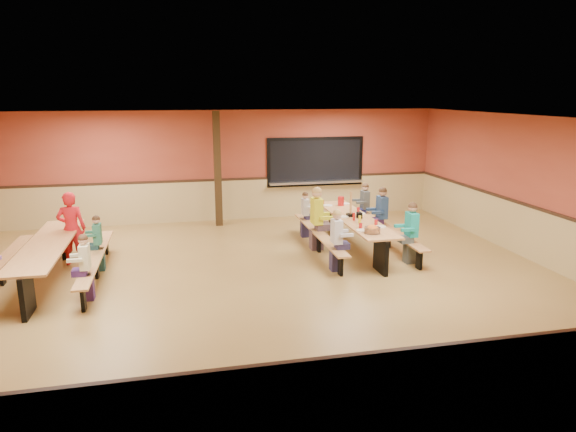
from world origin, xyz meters
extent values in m
plane|color=olive|center=(0.00, 0.00, 0.00)|extent=(12.00, 12.00, 0.00)
cube|color=#9B402D|center=(0.00, 5.00, 1.50)|extent=(12.00, 0.04, 3.00)
cube|color=#9B402D|center=(0.00, -5.00, 1.50)|extent=(12.00, 0.04, 3.00)
cube|color=#9B402D|center=(6.00, 0.00, 1.50)|extent=(0.04, 10.00, 3.00)
cube|color=white|center=(0.00, 0.00, 3.00)|extent=(12.00, 10.00, 0.04)
cube|color=black|center=(2.60, 4.97, 1.55)|extent=(2.60, 0.06, 1.20)
cube|color=silver|center=(2.60, 4.88, 0.98)|extent=(2.70, 0.28, 0.06)
cube|color=black|center=(-0.20, 4.40, 1.50)|extent=(0.18, 0.18, 3.00)
cube|color=#BB824A|center=(2.58, 1.57, 0.72)|extent=(0.75, 3.60, 0.04)
cube|color=black|center=(2.58, 0.02, 0.35)|extent=(0.08, 0.60, 0.70)
cube|color=black|center=(2.58, 3.12, 0.35)|extent=(0.08, 0.60, 0.70)
cube|color=#BB824A|center=(1.76, 1.57, 0.43)|extent=(0.26, 3.60, 0.04)
cube|color=black|center=(1.76, 1.57, 0.21)|extent=(0.06, 0.18, 0.41)
cube|color=#BB824A|center=(3.41, 1.57, 0.43)|extent=(0.26, 3.60, 0.04)
cube|color=black|center=(3.41, 1.57, 0.21)|extent=(0.06, 0.18, 0.41)
cube|color=#BB824A|center=(-3.66, 0.88, 0.72)|extent=(0.75, 3.60, 0.04)
cube|color=black|center=(-3.66, -0.67, 0.35)|extent=(0.08, 0.60, 0.70)
cube|color=black|center=(-3.66, 2.43, 0.35)|extent=(0.08, 0.60, 0.70)
cube|color=#BB824A|center=(-4.48, 0.88, 0.43)|extent=(0.26, 3.60, 0.04)
cube|color=black|center=(-4.48, 0.88, 0.21)|extent=(0.06, 0.18, 0.41)
cube|color=#BB824A|center=(-2.83, 0.88, 0.43)|extent=(0.26, 3.60, 0.04)
cube|color=black|center=(-2.83, 0.88, 0.21)|extent=(0.06, 0.18, 0.41)
imported|color=red|center=(-3.39, 1.83, 0.76)|extent=(0.57, 0.38, 1.52)
cylinder|color=#B51818|center=(2.67, 2.82, 0.85)|extent=(0.16, 0.16, 0.22)
cube|color=black|center=(2.66, 1.50, 0.80)|extent=(0.10, 0.14, 0.13)
cylinder|color=yellow|center=(2.50, 1.03, 0.82)|extent=(0.06, 0.06, 0.17)
cylinder|color=#B2140F|center=(2.48, 1.33, 0.82)|extent=(0.06, 0.06, 0.17)
cube|color=black|center=(2.53, 1.70, 0.77)|extent=(0.16, 0.16, 0.06)
cube|color=#BB824A|center=(2.53, 1.70, 1.05)|extent=(0.02, 0.09, 0.50)
camera|label=1|loc=(-1.26, -8.95, 3.46)|focal=32.00mm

